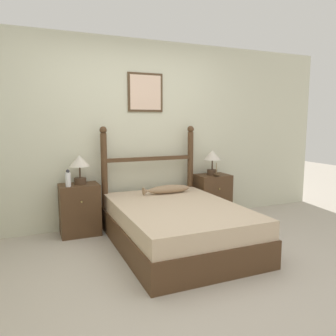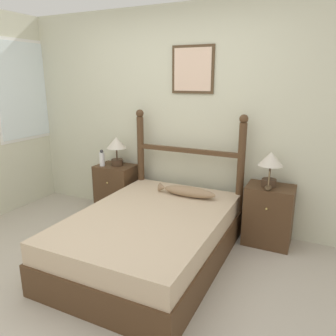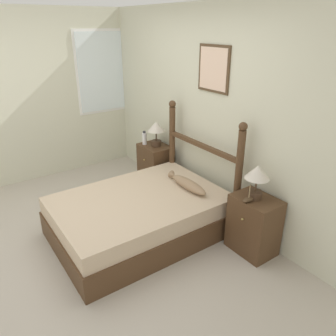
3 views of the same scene
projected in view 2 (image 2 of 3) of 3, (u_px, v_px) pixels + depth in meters
name	position (u px, v px, depth m)	size (l,w,h in m)	color
ground_plane	(94.00, 290.00, 2.79)	(16.00, 16.00, 0.00)	#B7AD9E
wall_back	(178.00, 118.00, 3.95)	(6.40, 0.08, 2.55)	beige
bed	(151.00, 237.00, 3.20)	(1.35, 1.93, 0.49)	#4C331E
headboard	(187.00, 166.00, 3.86)	(1.36, 0.10, 1.38)	#4C331E
nightstand_left	(116.00, 189.00, 4.32)	(0.49, 0.39, 0.65)	#4C331E
nightstand_right	(268.00, 215.00, 3.51)	(0.49, 0.39, 0.65)	#4C331E
table_lamp_left	(116.00, 146.00, 4.17)	(0.25, 0.25, 0.37)	#422D1E
table_lamp_right	(271.00, 163.00, 3.35)	(0.25, 0.25, 0.37)	#422D1E
bottle	(102.00, 159.00, 4.18)	(0.07, 0.07, 0.21)	white
model_boat	(268.00, 187.00, 3.32)	(0.07, 0.16, 0.19)	#4C3823
fish_pillow	(187.00, 191.00, 3.58)	(0.66, 0.15, 0.11)	#997A5B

